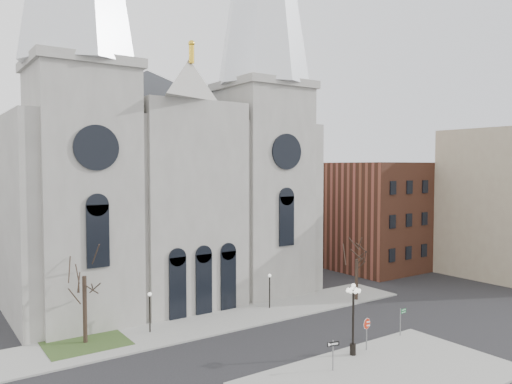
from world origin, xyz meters
TOP-DOWN VIEW (x-y plane):
  - ground at (0.00, 0.00)m, footprint 160.00×160.00m
  - sidewalk_near at (3.00, -5.00)m, footprint 18.00×10.00m
  - sidewalk_far at (0.00, 11.00)m, footprint 40.00×6.00m
  - grass_patch at (-11.00, 12.00)m, footprint 6.00×5.00m
  - cathedral at (0.00, 22.86)m, footprint 33.00×26.66m
  - bg_building_brick at (30.00, 22.00)m, footprint 14.00×18.00m
  - bg_building_tan at (38.00, 6.00)m, footprint 10.00×14.00m
  - tree_left at (-11.00, 12.00)m, footprint 3.20×3.20m
  - tree_right at (15.00, 9.00)m, footprint 3.20×3.20m
  - ped_lamp_left at (-6.00, 11.50)m, footprint 0.32×0.32m
  - ped_lamp_right at (6.00, 11.50)m, footprint 0.32×0.32m
  - stop_sign at (5.46, -1.20)m, footprint 0.84×0.23m
  - globe_lamp at (3.96, -1.30)m, footprint 1.37×1.37m
  - one_way_sign at (0.90, -2.48)m, footprint 0.87×0.25m
  - street_name_sign at (10.09, -0.55)m, footprint 0.69×0.09m

SIDE VIEW (x-z plane):
  - ground at x=0.00m, z-range 0.00..0.00m
  - sidewalk_near at x=3.00m, z-range 0.00..0.14m
  - sidewalk_far at x=0.00m, z-range 0.00..0.14m
  - grass_patch at x=-11.00m, z-range 0.00..0.18m
  - street_name_sign at x=10.09m, z-range 0.34..2.49m
  - one_way_sign at x=0.90m, z-range 0.51..2.53m
  - stop_sign at x=5.46m, z-range 0.66..3.04m
  - ped_lamp_left at x=-6.00m, z-range 0.70..3.96m
  - ped_lamp_right at x=6.00m, z-range 0.70..3.96m
  - globe_lamp at x=3.96m, z-range 0.80..5.93m
  - tree_right at x=15.00m, z-range 1.47..7.47m
  - tree_left at x=-11.00m, z-range 1.83..9.33m
  - bg_building_brick at x=30.00m, z-range 0.00..14.00m
  - bg_building_tan at x=38.00m, z-range 0.00..18.00m
  - cathedral at x=0.00m, z-range -8.52..45.48m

